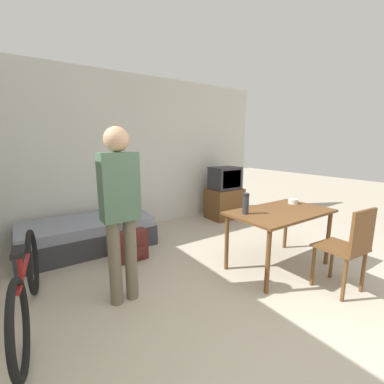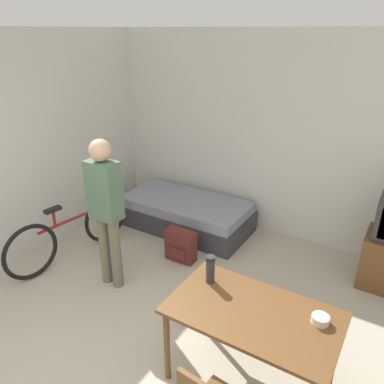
% 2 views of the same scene
% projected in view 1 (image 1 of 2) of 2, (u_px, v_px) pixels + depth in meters
% --- Properties ---
extents(ground_plane, '(20.00, 20.00, 0.00)m').
position_uv_depth(ground_plane, '(309.00, 350.00, 1.95)').
color(ground_plane, '#B2A893').
extents(wall_back, '(5.61, 0.06, 2.70)m').
position_uv_depth(wall_back, '(131.00, 154.00, 4.55)').
color(wall_back, silver).
rests_on(wall_back, ground_plane).
extents(daybed, '(1.84, 0.92, 0.44)m').
position_uv_depth(daybed, '(88.00, 234.00, 3.79)').
color(daybed, '#333338').
rests_on(daybed, ground_plane).
extents(tv, '(0.69, 0.52, 1.06)m').
position_uv_depth(tv, '(225.00, 195.00, 5.28)').
color(tv, brown).
rests_on(tv, ground_plane).
extents(dining_table, '(1.28, 0.75, 0.73)m').
position_uv_depth(dining_table, '(280.00, 218.00, 3.15)').
color(dining_table, brown).
rests_on(dining_table, ground_plane).
extents(wooden_chair, '(0.45, 0.45, 0.92)m').
position_uv_depth(wooden_chair, '(350.00, 245.00, 2.60)').
color(wooden_chair, brown).
rests_on(wooden_chair, ground_plane).
extents(bicycle, '(0.26, 1.75, 0.76)m').
position_uv_depth(bicycle, '(27.00, 287.00, 2.18)').
color(bicycle, black).
rests_on(bicycle, ground_plane).
extents(person_standing, '(0.34, 0.23, 1.69)m').
position_uv_depth(person_standing, '(120.00, 204.00, 2.38)').
color(person_standing, '#6B604C').
rests_on(person_standing, ground_plane).
extents(thermos_flask, '(0.08, 0.08, 0.25)m').
position_uv_depth(thermos_flask, '(246.00, 203.00, 2.97)').
color(thermos_flask, '#2D2D33').
rests_on(thermos_flask, dining_table).
extents(mate_bowl, '(0.13, 0.13, 0.06)m').
position_uv_depth(mate_bowl, '(293.00, 201.00, 3.49)').
color(mate_bowl, beige).
rests_on(mate_bowl, dining_table).
extents(backpack, '(0.38, 0.20, 0.41)m').
position_uv_depth(backpack, '(133.00, 246.00, 3.41)').
color(backpack, '#56231E').
rests_on(backpack, ground_plane).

